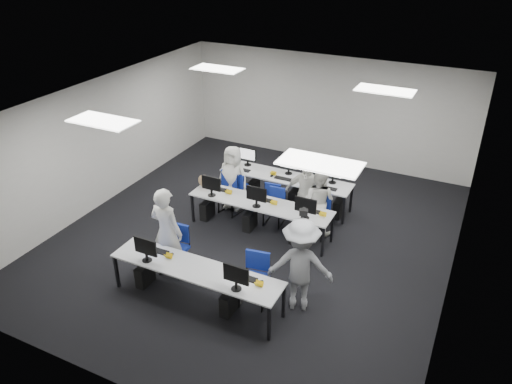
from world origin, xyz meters
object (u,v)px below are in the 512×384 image
at_px(chair_6, 275,202).
at_px(student_3, 306,194).
at_px(photographer, 300,265).
at_px(chair_4, 317,222).
at_px(desk_mid, 260,205).
at_px(student_2, 233,178).
at_px(chair_0, 175,257).
at_px(chair_1, 255,287).
at_px(desk_front, 196,271).
at_px(chair_3, 274,213).
at_px(student_0, 167,232).
at_px(chair_7, 314,212).
at_px(chair_5, 235,194).
at_px(chair_2, 232,201).
at_px(student_1, 319,201).

height_order(chair_6, student_3, student_3).
bearing_deg(photographer, chair_4, -94.87).
relative_size(desk_mid, student_2, 2.04).
bearing_deg(chair_0, chair_1, -7.88).
relative_size(desk_mid, student_3, 1.99).
distance_m(desk_front, chair_3, 3.09).
height_order(chair_4, student_0, student_0).
relative_size(chair_3, chair_4, 0.88).
bearing_deg(chair_7, chair_5, 174.66).
xyz_separation_m(chair_0, chair_5, (-0.18, 2.81, 0.01)).
bearing_deg(desk_front, photographer, 22.72).
height_order(chair_4, chair_5, chair_5).
height_order(desk_mid, chair_5, chair_5).
bearing_deg(chair_6, student_3, -23.11).
relative_size(chair_3, chair_5, 0.85).
xyz_separation_m(chair_3, chair_5, (-1.19, 0.34, 0.05)).
bearing_deg(desk_front, chair_2, 107.53).
height_order(desk_mid, student_2, student_2).
distance_m(desk_mid, chair_0, 2.22).
xyz_separation_m(desk_mid, chair_1, (0.92, -2.14, -0.38)).
xyz_separation_m(desk_mid, photographer, (1.67, -1.90, 0.20)).
height_order(chair_2, chair_3, chair_2).
distance_m(student_1, photographer, 2.54).
bearing_deg(photographer, student_0, -13.09).
xyz_separation_m(desk_front, student_1, (1.12, 3.18, 0.08)).
height_order(chair_0, student_3, student_3).
bearing_deg(desk_mid, chair_5, 142.50).
bearing_deg(chair_0, student_3, 54.63).
bearing_deg(chair_4, photographer, -75.56).
bearing_deg(desk_front, chair_3, 87.39).
xyz_separation_m(chair_2, student_2, (-0.06, 0.20, 0.49)).
xyz_separation_m(desk_mid, chair_3, (0.14, 0.46, -0.42)).
xyz_separation_m(student_0, student_2, (-0.09, 2.79, -0.13)).
xyz_separation_m(chair_5, student_2, (0.01, -0.11, 0.47)).
bearing_deg(chair_7, chair_1, -97.65).
distance_m(desk_front, chair_0, 1.12).
xyz_separation_m(chair_6, chair_7, (1.01, -0.08, 0.03)).
bearing_deg(student_1, chair_5, -0.06).
height_order(desk_front, desk_mid, same).
xyz_separation_m(chair_2, student_0, (0.03, -2.58, 0.63)).
relative_size(chair_1, chair_7, 1.04).
bearing_deg(chair_6, desk_mid, -90.20).
relative_size(chair_3, student_0, 0.45).
relative_size(chair_0, chair_7, 1.06).
relative_size(student_0, student_3, 1.14).
bearing_deg(desk_mid, student_1, 27.35).
xyz_separation_m(chair_1, chair_3, (-0.78, 2.60, -0.04)).
bearing_deg(chair_7, desk_front, -112.35).
xyz_separation_m(desk_front, chair_7, (0.94, 3.47, -0.39)).
height_order(chair_1, student_3, student_3).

